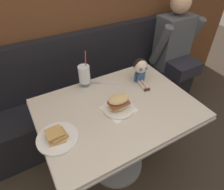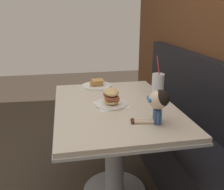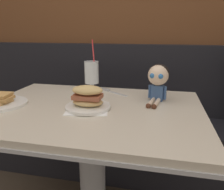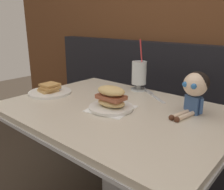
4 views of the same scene
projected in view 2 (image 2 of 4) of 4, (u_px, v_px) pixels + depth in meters
The scene contains 7 objects.
booth_bench at pixel (193, 149), 1.97m from camera, with size 2.60×0.48×1.00m.
diner_table at pixel (115, 131), 1.79m from camera, with size 1.11×0.81×0.74m.
toast_plate at pixel (97, 85), 2.14m from camera, with size 0.25×0.25×0.06m.
milkshake_glass at pixel (158, 84), 1.85m from camera, with size 0.10×0.10×0.32m.
sandwich_plate at pixel (111, 99), 1.72m from camera, with size 0.23×0.23×0.12m.
butter_knife at pixel (159, 102), 1.76m from camera, with size 0.21×0.15×0.01m.
seated_doll at pixel (158, 102), 1.42m from camera, with size 0.13×0.23×0.20m.
Camera 2 is at (1.58, -0.14, 1.36)m, focal length 40.49 mm.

